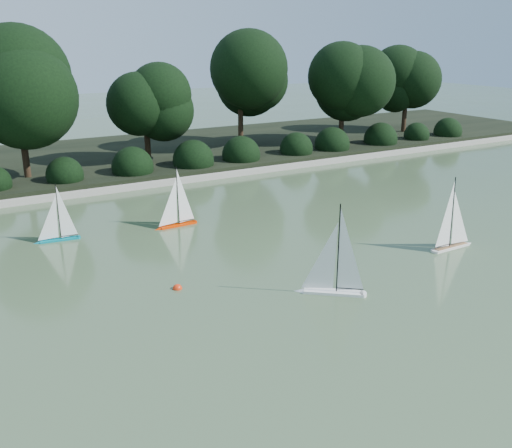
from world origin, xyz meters
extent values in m
plane|color=#2F4127|center=(0.00, 0.00, 0.00)|extent=(80.00, 80.00, 0.00)
cube|color=gray|center=(0.00, 9.00, 0.09)|extent=(40.00, 0.35, 0.18)
cube|color=black|center=(0.00, 13.00, 0.15)|extent=(40.00, 8.00, 0.30)
cylinder|color=black|center=(-3.00, 10.90, 0.83)|extent=(0.20, 0.20, 1.66)
sphere|color=black|center=(-3.00, 10.90, 2.85)|extent=(2.66, 2.66, 2.66)
cylinder|color=black|center=(1.00, 11.40, 0.63)|extent=(0.20, 0.20, 1.26)
sphere|color=black|center=(1.00, 11.40, 2.21)|extent=(2.10, 2.10, 2.10)
cylinder|color=black|center=(5.00, 12.10, 0.86)|extent=(0.20, 0.20, 1.73)
sphere|color=black|center=(5.00, 12.10, 2.99)|extent=(2.80, 2.80, 2.80)
cylinder|color=black|center=(9.00, 11.00, 0.74)|extent=(0.20, 0.20, 1.48)
sphere|color=black|center=(9.00, 11.00, 2.61)|extent=(2.52, 2.52, 2.52)
cylinder|color=black|center=(13.00, 11.60, 0.70)|extent=(0.20, 0.20, 1.40)
sphere|color=black|center=(13.00, 11.60, 2.41)|extent=(2.24, 2.24, 2.24)
sphere|color=black|center=(-2.00, 9.90, 0.45)|extent=(1.10, 1.10, 1.10)
sphere|color=black|center=(0.00, 9.90, 0.45)|extent=(1.10, 1.10, 1.10)
sphere|color=black|center=(2.00, 9.90, 0.45)|extent=(1.10, 1.10, 1.10)
sphere|color=black|center=(4.00, 9.90, 0.45)|extent=(1.10, 1.10, 1.10)
sphere|color=black|center=(6.00, 9.90, 0.45)|extent=(1.10, 1.10, 1.10)
sphere|color=black|center=(8.00, 9.90, 0.45)|extent=(1.10, 1.10, 1.10)
sphere|color=black|center=(10.00, 9.90, 0.45)|extent=(1.10, 1.10, 1.10)
sphere|color=black|center=(12.00, 9.90, 0.45)|extent=(1.10, 1.10, 1.10)
sphere|color=black|center=(14.00, 9.90, 0.45)|extent=(1.10, 1.10, 1.10)
cube|color=white|center=(0.31, 0.17, 0.05)|extent=(0.94, 0.82, 0.10)
cone|color=white|center=(-0.15, 0.56, 0.05)|extent=(0.29, 0.29, 0.21)
cylinder|color=white|center=(0.72, -0.15, 0.05)|extent=(0.18, 0.18, 0.10)
cylinder|color=black|center=(0.35, 0.14, 0.91)|extent=(0.03, 0.03, 1.61)
cylinder|color=black|center=(0.53, 0.00, 0.17)|extent=(0.38, 0.32, 0.02)
cube|color=silver|center=(3.89, 0.72, 0.05)|extent=(0.98, 0.21, 0.10)
cone|color=silver|center=(4.46, 0.72, 0.05)|extent=(0.20, 0.20, 0.20)
cylinder|color=silver|center=(3.40, 0.71, 0.05)|extent=(0.12, 0.12, 0.10)
cube|color=olive|center=(3.89, 0.72, 0.10)|extent=(0.90, 0.16, 0.01)
cylinder|color=black|center=(3.84, 0.72, 0.86)|extent=(0.02, 0.02, 1.52)
cylinder|color=black|center=(3.63, 0.71, 0.16)|extent=(0.45, 0.02, 0.02)
cube|color=#EC2F00|center=(-0.58, 5.10, 0.04)|extent=(0.91, 0.23, 0.09)
cone|color=#EC2F00|center=(-1.10, 5.07, 0.04)|extent=(0.19, 0.19, 0.18)
cylinder|color=#EC2F00|center=(-0.13, 5.12, 0.04)|extent=(0.11, 0.11, 0.09)
cylinder|color=black|center=(-0.54, 5.10, 0.79)|extent=(0.02, 0.02, 1.39)
cylinder|color=black|center=(-0.34, 5.11, 0.14)|extent=(0.41, 0.04, 0.01)
cube|color=#027787|center=(-3.27, 5.46, 0.04)|extent=(0.83, 0.26, 0.08)
cone|color=#027787|center=(-3.74, 5.52, 0.04)|extent=(0.18, 0.18, 0.16)
cylinder|color=#027787|center=(-2.86, 5.42, 0.04)|extent=(0.11, 0.11, 0.08)
cylinder|color=black|center=(-3.23, 5.46, 0.71)|extent=(0.02, 0.02, 1.27)
cylinder|color=black|center=(-3.05, 5.44, 0.13)|extent=(0.37, 0.06, 0.01)
sphere|color=red|center=(-1.99, 1.75, 0.00)|extent=(0.17, 0.17, 0.17)
camera|label=1|loc=(-5.50, -7.08, 4.32)|focal=40.00mm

